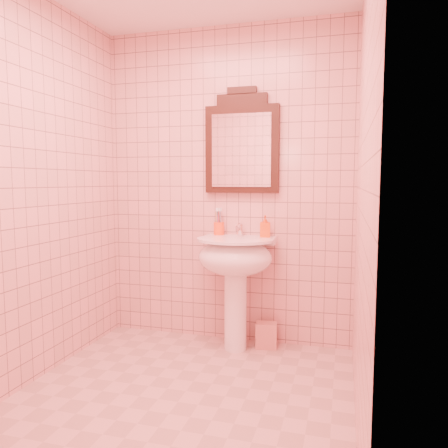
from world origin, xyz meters
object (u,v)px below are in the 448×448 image
(mirror, at_px, (242,145))
(towel, at_px, (266,335))
(pedestal_sink, at_px, (235,265))
(toothbrush_cup, at_px, (219,228))
(soap_dispenser, at_px, (265,226))

(mirror, bearing_deg, towel, -23.78)
(pedestal_sink, height_order, mirror, mirror)
(toothbrush_cup, height_order, towel, toothbrush_cup)
(mirror, relative_size, towel, 4.13)
(soap_dispenser, xyz_separation_m, towel, (0.02, -0.03, -0.85))
(mirror, relative_size, soap_dispenser, 4.79)
(pedestal_sink, distance_m, soap_dispenser, 0.37)
(pedestal_sink, distance_m, mirror, 0.94)
(pedestal_sink, xyz_separation_m, mirror, (-0.00, 0.20, 0.92))
(toothbrush_cup, relative_size, towel, 0.97)
(mirror, relative_size, toothbrush_cup, 4.24)
(toothbrush_cup, bearing_deg, mirror, 9.47)
(soap_dispenser, bearing_deg, pedestal_sink, -156.83)
(towel, bearing_deg, soap_dispenser, 127.36)
(soap_dispenser, distance_m, towel, 0.85)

